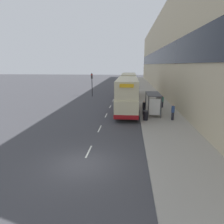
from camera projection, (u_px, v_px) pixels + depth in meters
ground_plane at (83, 164)px, 12.27m from camera, size 220.00×220.00×0.00m
pavement at (145, 89)px, 48.99m from camera, size 5.00×93.00×0.14m
terrace_facade at (164, 53)px, 46.68m from camera, size 3.10×93.00×17.04m
lane_mark_0 at (89, 151)px, 14.09m from camera, size 0.12×2.00×0.01m
lane_mark_1 at (100, 129)px, 19.09m from camera, size 0.12×2.00×0.01m
lane_mark_2 at (106, 115)px, 24.09m from camera, size 0.12×2.00×0.01m
lane_mark_3 at (110, 107)px, 29.09m from camera, size 0.12×2.00×0.01m
lane_mark_4 at (113, 100)px, 34.08m from camera, size 0.12×2.00×0.01m
lane_mark_5 at (115, 96)px, 39.08m from camera, size 0.12×2.00×0.01m
lane_mark_6 at (117, 92)px, 44.08m from camera, size 0.12×2.00×0.01m
lane_mark_7 at (118, 89)px, 49.08m from camera, size 0.12×2.00×0.01m
lane_mark_8 at (120, 87)px, 54.08m from camera, size 0.12×2.00×0.01m
bus_shelter at (155, 100)px, 23.58m from camera, size 1.60×4.20×2.48m
double_decker_bus_near at (127, 94)px, 25.35m from camera, size 2.85×11.07×4.30m
double_decker_bus_ahead at (129, 84)px, 38.04m from camera, size 2.85×10.89×4.30m
car_0 at (131, 84)px, 54.66m from camera, size 1.96×4.16×1.80m
car_1 at (131, 80)px, 66.25m from camera, size 2.07×4.27×1.84m
car_2 at (128, 78)px, 74.98m from camera, size 1.90×4.06×1.75m
pedestrian_at_shelter at (144, 107)px, 23.83m from camera, size 0.33×0.33×1.65m
pedestrian_1 at (173, 112)px, 21.44m from camera, size 0.35×0.35×1.75m
pedestrian_2 at (162, 101)px, 27.71m from camera, size 0.33×0.33×1.69m
litter_bin at (146, 115)px, 21.43m from camera, size 0.55×0.55×1.05m
traffic_light_far_kerb at (92, 81)px, 37.75m from camera, size 0.30×0.32×4.39m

